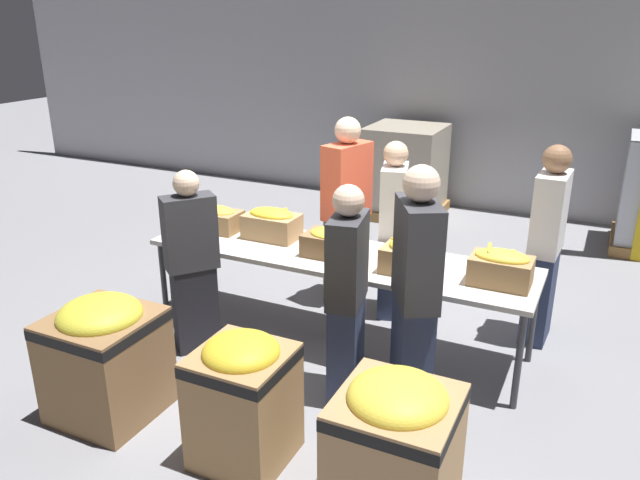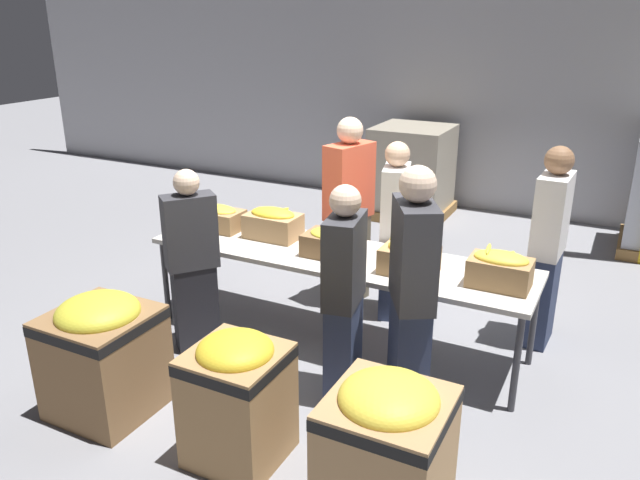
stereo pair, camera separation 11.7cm
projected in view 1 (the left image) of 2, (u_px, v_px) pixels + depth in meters
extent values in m
plane|color=gray|center=(336.00, 339.00, 5.34)|extent=(30.00, 30.00, 0.00)
cube|color=#A8A8AD|center=(471.00, 62.00, 8.33)|extent=(16.00, 0.08, 4.00)
cube|color=beige|center=(337.00, 256.00, 5.08)|extent=(3.18, 0.82, 0.04)
cylinder|color=#38383D|center=(164.00, 283.00, 5.54)|extent=(0.05, 0.05, 0.75)
cylinder|color=#38383D|center=(518.00, 361.00, 4.30)|extent=(0.05, 0.05, 0.75)
cylinder|color=#38383D|center=(209.00, 256.00, 6.13)|extent=(0.05, 0.05, 0.75)
cylinder|color=#38383D|center=(533.00, 319.00, 4.89)|extent=(0.05, 0.05, 0.75)
cube|color=#A37A4C|center=(214.00, 220.00, 5.60)|extent=(0.50, 0.28, 0.18)
ellipsoid|color=yellow|center=(213.00, 210.00, 5.57)|extent=(0.41, 0.24, 0.07)
ellipsoid|color=yellow|center=(207.00, 208.00, 5.52)|extent=(0.10, 0.18, 0.05)
ellipsoid|color=yellow|center=(206.00, 210.00, 5.51)|extent=(0.13, 0.20, 0.04)
cube|color=tan|center=(272.00, 226.00, 5.39)|extent=(0.46, 0.30, 0.21)
ellipsoid|color=yellow|center=(272.00, 214.00, 5.35)|extent=(0.41, 0.24, 0.10)
ellipsoid|color=yellow|center=(270.00, 209.00, 5.41)|extent=(0.15, 0.05, 0.04)
ellipsoid|color=yellow|center=(281.00, 211.00, 5.32)|extent=(0.07, 0.18, 0.04)
cube|color=olive|center=(332.00, 245.00, 5.01)|extent=(0.45, 0.31, 0.18)
ellipsoid|color=gold|center=(332.00, 234.00, 4.97)|extent=(0.37, 0.27, 0.07)
ellipsoid|color=gold|center=(345.00, 229.00, 4.98)|extent=(0.18, 0.11, 0.04)
ellipsoid|color=gold|center=(329.00, 227.00, 5.07)|extent=(0.15, 0.17, 0.04)
cube|color=#A37A4C|center=(410.00, 259.00, 4.69)|extent=(0.41, 0.31, 0.20)
ellipsoid|color=yellow|center=(411.00, 246.00, 4.66)|extent=(0.33, 0.28, 0.12)
ellipsoid|color=yellow|center=(401.00, 244.00, 4.61)|extent=(0.16, 0.14, 0.03)
ellipsoid|color=yellow|center=(413.00, 246.00, 4.57)|extent=(0.06, 0.19, 0.05)
ellipsoid|color=yellow|center=(421.00, 242.00, 4.68)|extent=(0.13, 0.21, 0.05)
ellipsoid|color=yellow|center=(400.00, 239.00, 4.71)|extent=(0.16, 0.07, 0.05)
cube|color=#A37A4C|center=(501.00, 271.00, 4.47)|extent=(0.44, 0.28, 0.21)
ellipsoid|color=yellow|center=(502.00, 257.00, 4.43)|extent=(0.38, 0.24, 0.10)
ellipsoid|color=yellow|center=(509.00, 254.00, 4.41)|extent=(0.09, 0.20, 0.05)
ellipsoid|color=yellow|center=(489.00, 247.00, 4.49)|extent=(0.07, 0.22, 0.04)
cube|color=#2D3856|center=(391.00, 275.00, 5.69)|extent=(0.29, 0.41, 0.76)
cube|color=silver|center=(394.00, 201.00, 5.45)|extent=(0.32, 0.47, 0.63)
sphere|color=#DBAD89|center=(396.00, 154.00, 5.30)|extent=(0.22, 0.22, 0.22)
cube|color=#2D3856|center=(346.00, 350.00, 4.44)|extent=(0.26, 0.39, 0.76)
cube|color=#333338|center=(347.00, 260.00, 4.20)|extent=(0.29, 0.46, 0.62)
sphere|color=beige|center=(348.00, 201.00, 4.06)|extent=(0.21, 0.21, 0.21)
cube|color=#2D3856|center=(539.00, 295.00, 5.24)|extent=(0.23, 0.39, 0.80)
cube|color=silver|center=(550.00, 213.00, 4.99)|extent=(0.24, 0.46, 0.66)
sphere|color=#896042|center=(557.00, 159.00, 4.83)|extent=(0.23, 0.23, 0.23)
cube|color=#2D3856|center=(411.00, 357.00, 4.27)|extent=(0.39, 0.46, 0.84)
cube|color=#333338|center=(417.00, 253.00, 4.01)|extent=(0.44, 0.53, 0.69)
sphere|color=beige|center=(421.00, 183.00, 3.85)|extent=(0.24, 0.24, 0.24)
cube|color=#6B604C|center=(346.00, 259.00, 5.95)|extent=(0.32, 0.45, 0.84)
cube|color=#EA5B3D|center=(347.00, 181.00, 5.68)|extent=(0.36, 0.52, 0.69)
sphere|color=beige|center=(348.00, 130.00, 5.52)|extent=(0.24, 0.24, 0.24)
cube|color=black|center=(196.00, 308.00, 5.10)|extent=(0.36, 0.39, 0.72)
cube|color=#333338|center=(190.00, 233.00, 4.87)|extent=(0.41, 0.45, 0.59)
sphere|color=beige|center=(186.00, 183.00, 4.73)|extent=(0.20, 0.20, 0.20)
cube|color=olive|center=(107.00, 365.00, 4.26)|extent=(0.66, 0.66, 0.74)
cube|color=black|center=(101.00, 324.00, 4.15)|extent=(0.66, 0.66, 0.07)
ellipsoid|color=gold|center=(100.00, 315.00, 4.13)|extent=(0.56, 0.56, 0.23)
cube|color=#A37A4C|center=(244.00, 406.00, 3.81)|extent=(0.55, 0.55, 0.74)
cube|color=black|center=(242.00, 361.00, 3.70)|extent=(0.55, 0.55, 0.07)
ellipsoid|color=gold|center=(241.00, 352.00, 3.68)|extent=(0.47, 0.47, 0.19)
cube|color=tan|center=(395.00, 455.00, 3.42)|extent=(0.64, 0.64, 0.71)
cube|color=black|center=(397.00, 408.00, 3.32)|extent=(0.64, 0.64, 0.07)
ellipsoid|color=yellow|center=(397.00, 398.00, 3.30)|extent=(0.54, 0.54, 0.22)
cube|color=olive|center=(403.00, 209.00, 8.62)|extent=(1.05, 1.05, 0.13)
cube|color=#A39984|center=(405.00, 166.00, 8.41)|extent=(0.97, 0.97, 1.08)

